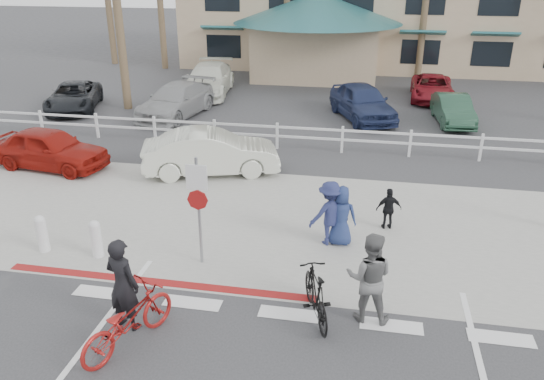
% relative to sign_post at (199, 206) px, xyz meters
% --- Properties ---
extents(ground, '(140.00, 140.00, 0.00)m').
position_rel_sign_post_xyz_m(ground, '(2.30, -2.20, -1.45)').
color(ground, '#333335').
extents(sidewalk_plaza, '(22.00, 7.00, 0.01)m').
position_rel_sign_post_xyz_m(sidewalk_plaza, '(2.30, 2.30, -1.44)').
color(sidewalk_plaza, gray).
rests_on(sidewalk_plaza, ground).
extents(cross_street, '(40.00, 5.00, 0.01)m').
position_rel_sign_post_xyz_m(cross_street, '(2.30, 6.30, -1.45)').
color(cross_street, '#333335').
rests_on(cross_street, ground).
extents(parking_lot, '(50.00, 16.00, 0.01)m').
position_rel_sign_post_xyz_m(parking_lot, '(2.30, 15.80, -1.45)').
color(parking_lot, '#333335').
rests_on(parking_lot, ground).
extents(curb_red, '(7.00, 0.25, 0.02)m').
position_rel_sign_post_xyz_m(curb_red, '(-0.70, -1.00, -1.44)').
color(curb_red, maroon).
rests_on(curb_red, ground).
extents(rail_fence, '(29.40, 0.16, 1.00)m').
position_rel_sign_post_xyz_m(rail_fence, '(2.80, 8.30, -0.95)').
color(rail_fence, silver).
rests_on(rail_fence, ground).
extents(sign_post, '(0.50, 0.10, 2.90)m').
position_rel_sign_post_xyz_m(sign_post, '(0.00, 0.00, 0.00)').
color(sign_post, gray).
rests_on(sign_post, ground).
extents(bollard_0, '(0.26, 0.26, 0.95)m').
position_rel_sign_post_xyz_m(bollard_0, '(-2.50, -0.20, -0.97)').
color(bollard_0, silver).
rests_on(bollard_0, ground).
extents(bollard_1, '(0.26, 0.26, 0.95)m').
position_rel_sign_post_xyz_m(bollard_1, '(-3.90, -0.20, -0.97)').
color(bollard_1, silver).
rests_on(bollard_1, ground).
extents(bike_red, '(1.51, 2.22, 1.11)m').
position_rel_sign_post_xyz_m(bike_red, '(-0.40, -3.03, -0.90)').
color(bike_red, maroon).
rests_on(bike_red, ground).
extents(rider_red, '(0.78, 0.62, 1.89)m').
position_rel_sign_post_xyz_m(rider_red, '(-0.69, -2.52, -0.51)').
color(rider_red, black).
rests_on(rider_red, ground).
extents(bike_black, '(1.07, 1.84, 1.06)m').
position_rel_sign_post_xyz_m(bike_black, '(2.83, -1.58, -0.92)').
color(bike_black, black).
rests_on(bike_black, ground).
extents(rider_black, '(0.93, 0.74, 1.86)m').
position_rel_sign_post_xyz_m(rider_black, '(3.81, -1.42, -0.52)').
color(rider_black, slate).
rests_on(rider_black, ground).
extents(pedestrian_a, '(1.22, 1.09, 1.65)m').
position_rel_sign_post_xyz_m(pedestrian_a, '(2.82, 1.46, -0.63)').
color(pedestrian_a, navy).
rests_on(pedestrian_a, ground).
extents(pedestrian_child, '(0.71, 0.42, 1.13)m').
position_rel_sign_post_xyz_m(pedestrian_child, '(4.27, 2.53, -0.89)').
color(pedestrian_child, black).
rests_on(pedestrian_child, ground).
extents(pedestrian_b, '(0.76, 0.50, 1.53)m').
position_rel_sign_post_xyz_m(pedestrian_b, '(3.09, 1.49, -0.69)').
color(pedestrian_b, navy).
rests_on(pedestrian_b, ground).
extents(car_white_sedan, '(4.66, 2.79, 1.45)m').
position_rel_sign_post_xyz_m(car_white_sedan, '(-1.38, 5.48, -0.73)').
color(car_white_sedan, beige).
rests_on(car_white_sedan, ground).
extents(car_red_compact, '(4.20, 2.16, 1.37)m').
position_rel_sign_post_xyz_m(car_red_compact, '(-6.86, 4.98, -0.77)').
color(car_red_compact, maroon).
rests_on(car_red_compact, ground).
extents(lot_car_0, '(3.40, 4.91, 1.25)m').
position_rel_sign_post_xyz_m(lot_car_0, '(-10.05, 12.13, -0.83)').
color(lot_car_0, black).
rests_on(lot_car_0, ground).
extents(lot_car_1, '(2.77, 5.13, 1.41)m').
position_rel_sign_post_xyz_m(lot_car_1, '(-4.96, 11.95, -0.74)').
color(lot_car_1, '#959698').
rests_on(lot_car_1, ground).
extents(lot_car_2, '(3.48, 4.93, 1.56)m').
position_rel_sign_post_xyz_m(lot_car_2, '(3.27, 12.98, -0.67)').
color(lot_car_2, '#1E294E').
rests_on(lot_car_2, ground).
extents(lot_car_3, '(1.61, 3.79, 1.22)m').
position_rel_sign_post_xyz_m(lot_car_3, '(7.11, 13.01, -0.84)').
color(lot_car_3, '#224431').
rests_on(lot_car_3, ground).
extents(lot_car_4, '(2.79, 5.56, 1.55)m').
position_rel_sign_post_xyz_m(lot_car_4, '(-4.74, 16.30, -0.68)').
color(lot_car_4, silver).
rests_on(lot_car_4, ground).
extents(lot_car_5, '(2.20, 4.43, 1.21)m').
position_rel_sign_post_xyz_m(lot_car_5, '(6.60, 17.23, -0.85)').
color(lot_car_5, maroon).
rests_on(lot_car_5, ground).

